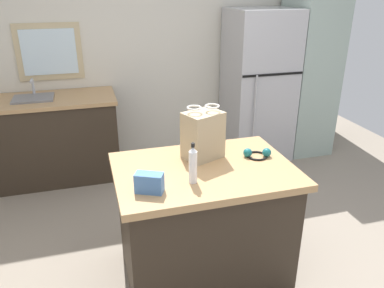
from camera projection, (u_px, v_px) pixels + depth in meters
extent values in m
plane|color=gray|center=(234.00, 281.00, 2.79)|extent=(6.16, 6.16, 0.00)
cube|color=silver|center=(160.00, 45.00, 4.46)|extent=(5.14, 0.10, 2.69)
cube|color=#CCB78C|center=(49.00, 52.00, 4.10)|extent=(0.68, 0.04, 0.60)
cube|color=white|center=(49.00, 52.00, 4.08)|extent=(0.56, 0.02, 0.48)
cube|color=#33281E|center=(204.00, 225.00, 2.73)|extent=(1.12, 0.76, 0.83)
cube|color=tan|center=(204.00, 171.00, 2.56)|extent=(1.20, 0.84, 0.05)
cube|color=#B7B7BC|center=(258.00, 86.00, 4.55)|extent=(0.74, 0.68, 1.76)
cube|color=black|center=(273.00, 75.00, 4.16)|extent=(0.72, 0.01, 0.02)
cylinder|color=#B7B7BC|center=(255.00, 111.00, 4.24)|extent=(0.02, 0.02, 0.79)
cube|color=#9EB2A8|center=(309.00, 67.00, 4.64)|extent=(0.55, 0.65, 2.13)
cube|color=#33281E|center=(59.00, 140.00, 4.15)|extent=(1.23, 0.64, 0.87)
cube|color=tan|center=(53.00, 100.00, 3.97)|extent=(1.27, 0.68, 0.04)
cube|color=slate|center=(34.00, 104.00, 3.93)|extent=(0.40, 0.32, 0.14)
cylinder|color=#B7B7BC|center=(33.00, 87.00, 4.00)|extent=(0.03, 0.03, 0.18)
cylinder|color=#B7B7BC|center=(31.00, 81.00, 3.91)|extent=(0.02, 0.14, 0.02)
cube|color=tan|center=(203.00, 135.00, 2.64)|extent=(0.31, 0.27, 0.33)
torus|color=white|center=(194.00, 108.00, 2.55)|extent=(0.13, 0.13, 0.01)
torus|color=white|center=(212.00, 106.00, 2.58)|extent=(0.13, 0.13, 0.01)
cube|color=#4775B7|center=(149.00, 183.00, 2.24)|extent=(0.18, 0.14, 0.12)
cylinder|color=white|center=(193.00, 167.00, 2.33)|extent=(0.05, 0.05, 0.21)
cone|color=white|center=(193.00, 149.00, 2.28)|extent=(0.05, 0.05, 0.03)
cylinder|color=black|center=(193.00, 145.00, 2.27)|extent=(0.02, 0.02, 0.02)
torus|color=black|center=(257.00, 156.00, 2.71)|extent=(0.18, 0.18, 0.01)
sphere|color=#19666B|center=(267.00, 152.00, 2.70)|extent=(0.06, 0.06, 0.06)
sphere|color=#19666B|center=(248.00, 153.00, 2.70)|extent=(0.06, 0.06, 0.06)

